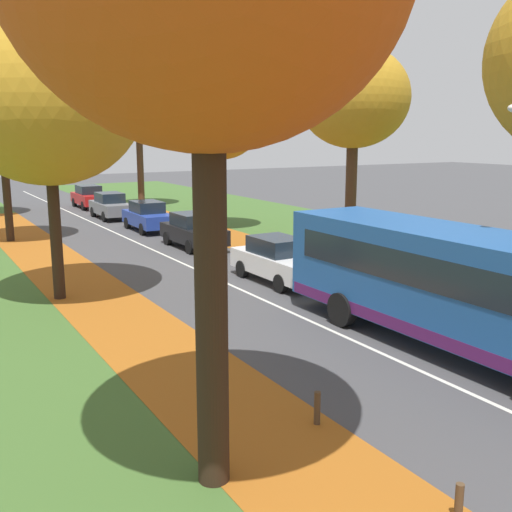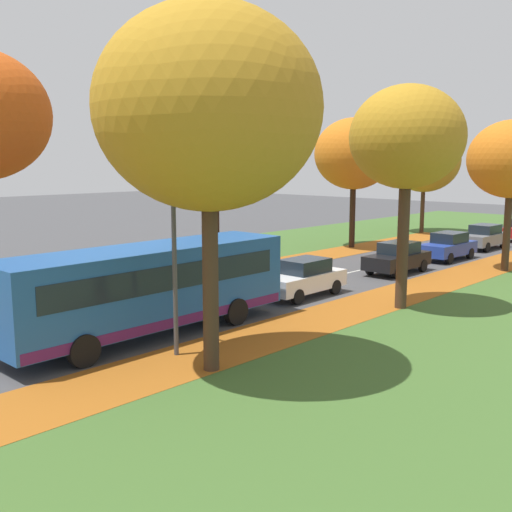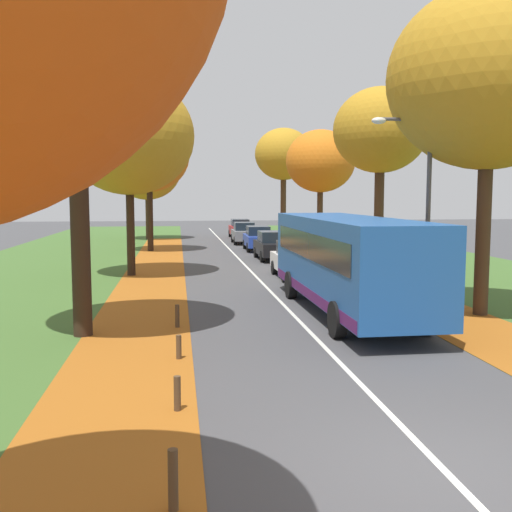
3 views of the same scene
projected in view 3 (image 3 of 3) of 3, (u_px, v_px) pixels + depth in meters
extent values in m
plane|color=#424244|center=(444.00, 470.00, 8.01)|extent=(160.00, 160.00, 0.00)
cube|color=#3D6028|center=(49.00, 278.00, 26.55)|extent=(12.00, 90.00, 0.01)
cube|color=#9E5619|center=(147.00, 299.00, 21.22)|extent=(2.80, 60.00, 0.00)
cube|color=#3D6028|center=(443.00, 271.00, 28.93)|extent=(12.00, 90.00, 0.01)
cube|color=#9E5619|center=(396.00, 293.00, 22.41)|extent=(2.80, 60.00, 0.00)
cube|color=silver|center=(254.00, 275.00, 27.74)|extent=(0.12, 80.00, 0.01)
cylinder|color=black|center=(80.00, 233.00, 15.41)|extent=(0.49, 0.49, 5.42)
ellipsoid|color=#C64C14|center=(75.00, 41.00, 14.93)|extent=(5.53, 5.53, 4.98)
cylinder|color=black|center=(131.00, 231.00, 27.28)|extent=(0.37, 0.37, 4.12)
ellipsoid|color=#B27F1E|center=(129.00, 136.00, 26.85)|extent=(5.89, 5.89, 5.30)
cylinder|color=black|center=(150.00, 219.00, 39.30)|extent=(0.39, 0.39, 4.30)
ellipsoid|color=orange|center=(149.00, 155.00, 38.89)|extent=(5.24, 5.24, 4.71)
cylinder|color=#422D1E|center=(148.00, 217.00, 50.06)|extent=(0.34, 0.34, 3.73)
ellipsoid|color=#B27F1E|center=(147.00, 169.00, 49.66)|extent=(5.65, 5.65, 5.09)
cylinder|color=#422D1E|center=(483.00, 236.00, 18.18)|extent=(0.44, 0.44, 4.88)
ellipsoid|color=#B27F1E|center=(489.00, 78.00, 17.71)|extent=(6.01, 6.01, 5.41)
cylinder|color=#422D1E|center=(379.00, 220.00, 28.05)|extent=(0.45, 0.45, 5.03)
ellipsoid|color=#B27F1E|center=(381.00, 130.00, 27.63)|extent=(4.38, 4.38, 3.94)
cylinder|color=#422D1E|center=(320.00, 220.00, 38.95)|extent=(0.38, 0.38, 4.20)
ellipsoid|color=orange|center=(320.00, 161.00, 38.57)|extent=(4.47, 4.47, 4.02)
cylinder|color=#422D1E|center=(283.00, 207.00, 51.28)|extent=(0.48, 0.48, 5.34)
ellipsoid|color=#B27F1E|center=(284.00, 154.00, 50.83)|extent=(4.88, 4.88, 4.39)
cylinder|color=#4C3823|center=(173.00, 480.00, 6.93)|extent=(0.12, 0.12, 0.75)
cylinder|color=#4C3823|center=(177.00, 394.00, 10.17)|extent=(0.12, 0.12, 0.61)
cylinder|color=#4C3823|center=(179.00, 347.00, 13.39)|extent=(0.12, 0.12, 0.55)
cylinder|color=#4C3823|center=(177.00, 316.00, 16.61)|extent=(0.12, 0.12, 0.65)
cylinder|color=#47474C|center=(428.00, 218.00, 18.04)|extent=(0.14, 0.14, 6.00)
cylinder|color=#47474C|center=(405.00, 119.00, 17.64)|extent=(1.60, 0.10, 0.10)
ellipsoid|color=silver|center=(379.00, 121.00, 17.55)|extent=(0.44, 0.28, 0.20)
cube|color=#1E5199|center=(347.00, 258.00, 18.61)|extent=(2.59, 10.42, 2.50)
cube|color=#19232D|center=(412.00, 266.00, 13.51)|extent=(2.30, 0.12, 1.30)
cube|color=#19232D|center=(347.00, 245.00, 18.57)|extent=(2.62, 9.17, 0.80)
cube|color=#4C1951|center=(346.00, 292.00, 18.72)|extent=(2.61, 10.21, 0.32)
cylinder|color=black|center=(425.00, 317.00, 15.72)|extent=(0.31, 0.96, 0.96)
cylinder|color=black|center=(337.00, 320.00, 15.40)|extent=(0.31, 0.96, 0.96)
cylinder|color=black|center=(355.00, 283.00, 21.72)|extent=(0.31, 0.96, 0.96)
cylinder|color=black|center=(291.00, 285.00, 21.39)|extent=(0.31, 0.96, 0.96)
cube|color=silver|center=(297.00, 263.00, 26.63)|extent=(1.74, 4.22, 0.70)
cube|color=#19232D|center=(296.00, 248.00, 26.72)|extent=(1.46, 2.03, 0.60)
cylinder|color=black|center=(321.00, 274.00, 25.49)|extent=(0.23, 0.64, 0.64)
cylinder|color=black|center=(285.00, 275.00, 25.28)|extent=(0.23, 0.64, 0.64)
cylinder|color=black|center=(307.00, 267.00, 28.06)|extent=(0.23, 0.64, 0.64)
cylinder|color=black|center=(274.00, 268.00, 27.84)|extent=(0.23, 0.64, 0.64)
cube|color=black|center=(273.00, 248.00, 34.16)|extent=(1.71, 4.20, 0.70)
cube|color=#19232D|center=(272.00, 237.00, 34.24)|extent=(1.45, 2.02, 0.60)
cylinder|color=black|center=(290.00, 256.00, 33.01)|extent=(0.22, 0.64, 0.64)
cylinder|color=black|center=(262.00, 257.00, 32.81)|extent=(0.22, 0.64, 0.64)
cylinder|color=black|center=(282.00, 252.00, 35.58)|extent=(0.22, 0.64, 0.64)
cylinder|color=black|center=(256.00, 252.00, 35.37)|extent=(0.22, 0.64, 0.64)
cube|color=#233D9E|center=(258.00, 240.00, 39.92)|extent=(1.78, 4.23, 0.70)
cube|color=#19232D|center=(258.00, 231.00, 40.01)|extent=(1.49, 2.04, 0.60)
cylinder|color=black|center=(272.00, 247.00, 38.76)|extent=(0.23, 0.64, 0.64)
cylinder|color=black|center=(248.00, 247.00, 38.58)|extent=(0.23, 0.64, 0.64)
cylinder|color=black|center=(267.00, 244.00, 41.33)|extent=(0.23, 0.64, 0.64)
cylinder|color=black|center=(245.00, 244.00, 41.16)|extent=(0.23, 0.64, 0.64)
cube|color=slate|center=(244.00, 235.00, 45.64)|extent=(1.76, 4.22, 0.70)
cube|color=#19232D|center=(244.00, 226.00, 45.72)|extent=(1.47, 2.04, 0.60)
cylinder|color=black|center=(256.00, 241.00, 44.48)|extent=(0.23, 0.64, 0.64)
cylinder|color=black|center=(235.00, 241.00, 44.30)|extent=(0.23, 0.64, 0.64)
cylinder|color=black|center=(252.00, 238.00, 47.05)|extent=(0.23, 0.64, 0.64)
cylinder|color=black|center=(233.00, 238.00, 46.87)|extent=(0.23, 0.64, 0.64)
cube|color=#B21919|center=(240.00, 230.00, 51.75)|extent=(1.73, 4.21, 0.70)
cube|color=#19232D|center=(240.00, 223.00, 51.84)|extent=(1.46, 2.03, 0.60)
cylinder|color=black|center=(251.00, 235.00, 50.60)|extent=(0.22, 0.64, 0.64)
cylinder|color=black|center=(232.00, 235.00, 50.41)|extent=(0.22, 0.64, 0.64)
cylinder|color=black|center=(248.00, 233.00, 53.17)|extent=(0.22, 0.64, 0.64)
cylinder|color=black|center=(230.00, 233.00, 52.98)|extent=(0.22, 0.64, 0.64)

